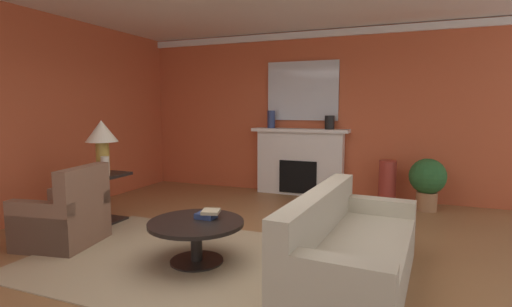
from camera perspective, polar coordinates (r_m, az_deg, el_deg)
name	(u,v)px	position (r m, az deg, el deg)	size (l,w,h in m)	color
ground_plane	(240,258)	(4.36, -2.32, -15.13)	(8.83, 8.83, 0.00)	olive
wall_fireplace	(315,114)	(7.33, 8.74, 5.80)	(7.37, 0.12, 3.01)	#C65633
wall_window	(30,116)	(6.47, -30.34, 4.81)	(0.12, 7.39, 3.01)	#C65633
crown_moulding	(316,34)	(7.37, 8.80, 16.95)	(7.37, 0.08, 0.12)	white
area_rug	(197,262)	(4.29, -8.71, -15.50)	(3.55, 2.28, 0.01)	tan
fireplace	(300,164)	(7.26, 6.45, -1.48)	(1.80, 0.35, 1.24)	white
mantel_mirror	(302,91)	(7.31, 6.85, 9.13)	(1.34, 0.04, 1.08)	silver
sofa	(350,254)	(3.76, 13.62, -14.15)	(1.04, 2.16, 0.85)	#BCB299
armchair_near_window	(65,219)	(5.18, -26.34, -8.70)	(0.92, 0.92, 0.95)	brown
coffee_table	(196,232)	(4.17, -8.79, -11.32)	(1.00, 1.00, 0.45)	black
side_table	(105,194)	(5.92, -21.39, -5.63)	(0.56, 0.56, 0.70)	black
table_lamp	(102,136)	(5.80, -21.75, 2.35)	(0.44, 0.44, 0.75)	#B28E38
vase_tall_corner	(387,183)	(6.76, 18.75, -4.18)	(0.28, 0.28, 0.76)	#9E3328
vase_mantel_left	(271,119)	(7.30, 2.25, 5.04)	(0.14, 0.14, 0.33)	navy
vase_mantel_right	(330,122)	(7.02, 10.78, 4.51)	(0.17, 0.17, 0.25)	black
vase_on_side_table	(105,166)	(5.65, -21.30, -1.73)	(0.11, 0.11, 0.27)	beige
book_red_cover	(206,216)	(4.22, -7.37, -9.04)	(0.20, 0.16, 0.06)	navy
book_art_folio	(211,212)	(4.20, -6.66, -8.48)	(0.18, 0.20, 0.03)	tan
potted_plant	(427,180)	(6.66, 23.92, -3.59)	(0.56, 0.56, 0.83)	#A8754C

